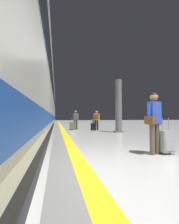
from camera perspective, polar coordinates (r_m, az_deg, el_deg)
ground_plane at (r=3.71m, az=12.08°, el=-17.63°), size 120.00×120.00×0.00m
safety_line_strip at (r=13.34m, az=-8.84°, el=-6.16°), size 0.36×80.00×0.01m
tactile_edge_band at (r=13.33m, az=-10.35°, el=-6.16°), size 0.66×80.00×0.01m
high_speed_train at (r=9.34m, az=-21.11°, el=7.46°), size 2.94×31.30×4.97m
traveller_foreground at (r=5.01m, az=20.83°, el=-2.03°), size 0.55×0.39×1.71m
rolling_suitcase_foreground at (r=5.21m, az=24.65°, el=-8.93°), size 0.40×0.27×1.04m
passenger_near at (r=14.24m, az=-4.66°, el=-2.08°), size 0.51×0.23×1.64m
suitcase_near at (r=13.90m, az=-5.83°, el=-4.60°), size 0.40×0.27×1.02m
passenger_mid at (r=13.45m, az=2.39°, el=-2.11°), size 0.50×0.32×1.60m
suitcase_mid at (r=13.21m, az=1.25°, el=-4.88°), size 0.43×0.33×0.96m
platform_pillar at (r=11.72m, az=9.72°, el=1.66°), size 0.56×0.56×3.60m
waste_bin at (r=17.73m, az=1.68°, el=-3.64°), size 0.46×0.46×0.91m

